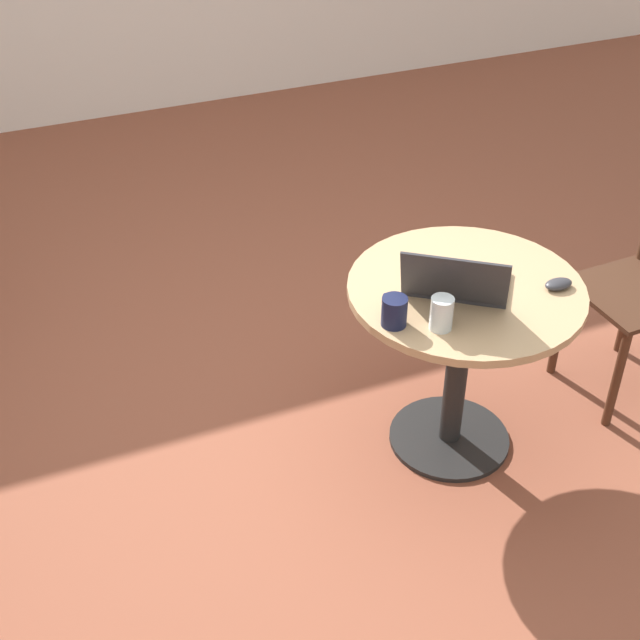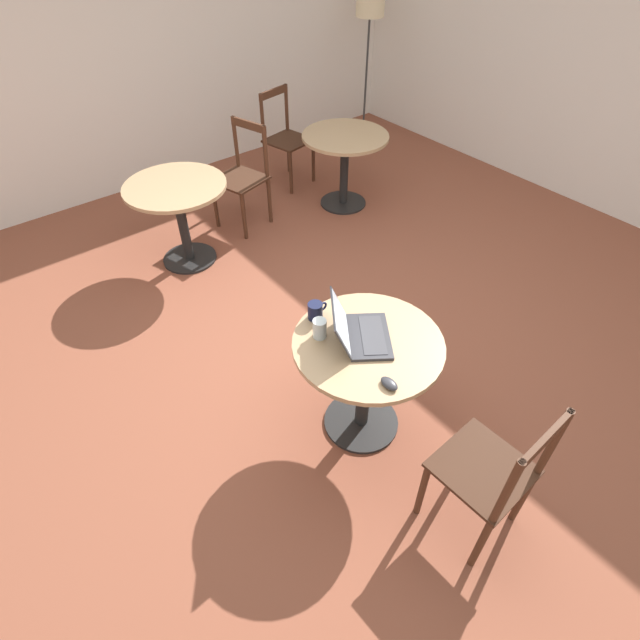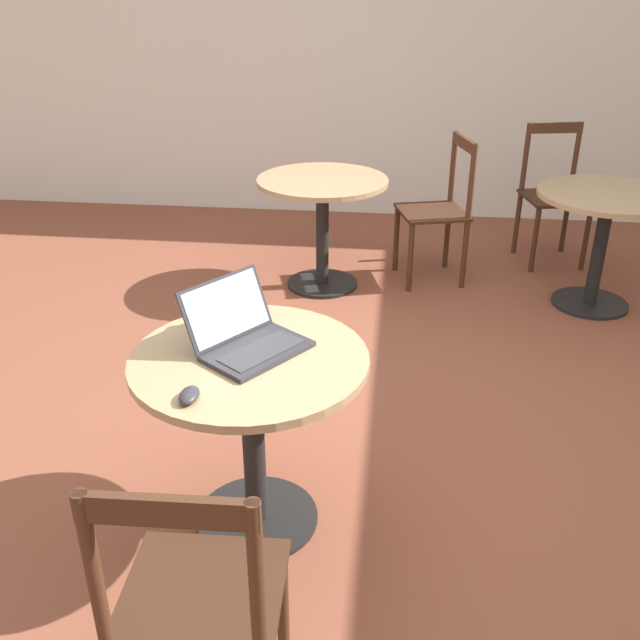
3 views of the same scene
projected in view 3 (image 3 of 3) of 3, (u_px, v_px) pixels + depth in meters
name	position (u px, v px, depth m)	size (l,w,h in m)	color
ground_plane	(364.00, 437.00, 3.18)	(16.00, 16.00, 0.00)	brown
wall_back	(394.00, 43.00, 5.44)	(9.40, 0.06, 2.70)	white
cafe_table_near	(251.00, 399.00, 2.46)	(0.81, 0.81, 0.71)	black
cafe_table_mid	(605.00, 221.00, 4.17)	(0.81, 0.81, 0.71)	black
cafe_table_far	(322.00, 205.00, 4.44)	(0.81, 0.81, 0.71)	black
chair_near_front	(198.00, 609.00, 1.76)	(0.42, 0.42, 0.93)	#472819
chair_mid_back	(553.00, 196.00, 4.89)	(0.48, 0.48, 0.93)	#472819
chair_far_right	(438.00, 211.00, 4.58)	(0.50, 0.50, 0.93)	#472819
laptop	(247.00, 337.00, 2.42)	(0.45, 0.46, 0.22)	#2D2D33
mouse	(189.00, 395.00, 2.14)	(0.06, 0.10, 0.03)	#2D2D33
mug	(241.00, 301.00, 2.66)	(0.12, 0.08, 0.10)	#141938
drinking_glass	(212.00, 314.00, 2.55)	(0.07, 0.07, 0.11)	silver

